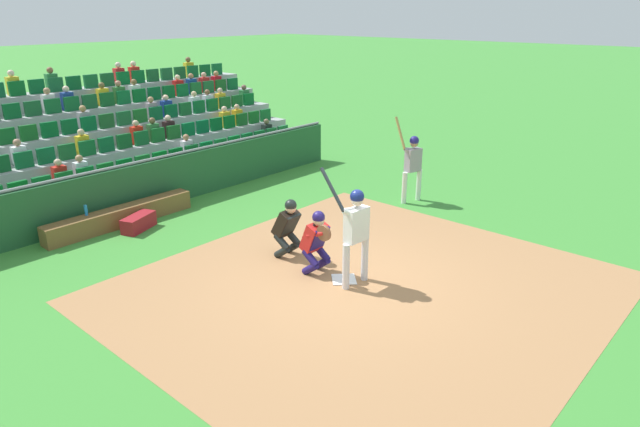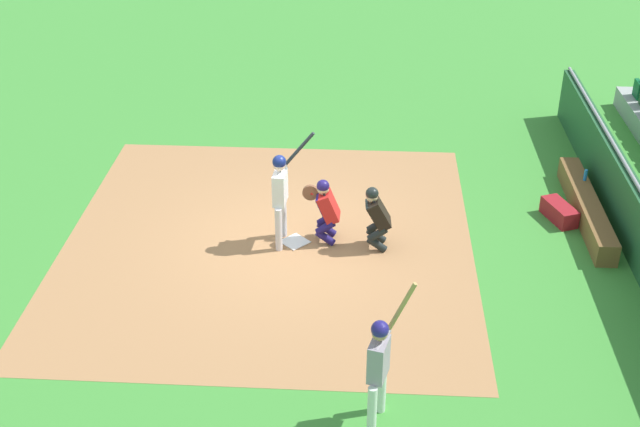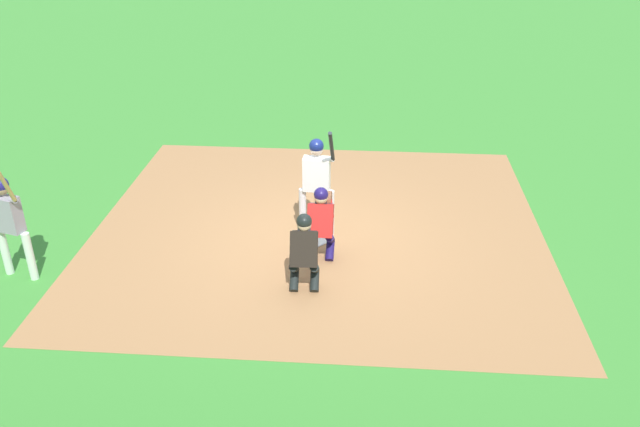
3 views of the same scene
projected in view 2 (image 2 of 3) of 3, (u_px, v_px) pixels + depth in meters
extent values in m
plane|color=#3D8C34|center=(295.00, 242.00, 15.90)|extent=(160.00, 160.00, 0.00)
cube|color=#A6764B|center=(268.00, 241.00, 15.92)|extent=(8.19, 7.70, 0.01)
cube|color=white|center=(295.00, 242.00, 15.89)|extent=(0.62, 0.62, 0.02)
cylinder|color=silver|center=(279.00, 230.00, 15.47)|extent=(0.14, 0.14, 0.87)
cylinder|color=silver|center=(283.00, 216.00, 15.90)|extent=(0.14, 0.14, 0.87)
cube|color=silver|center=(280.00, 188.00, 15.31)|extent=(0.48, 0.25, 0.61)
sphere|color=beige|center=(279.00, 165.00, 15.08)|extent=(0.22, 0.22, 0.22)
sphere|color=navy|center=(279.00, 162.00, 15.05)|extent=(0.25, 0.25, 0.25)
cylinder|color=silver|center=(282.00, 172.00, 15.21)|extent=(0.50, 0.18, 0.14)
cylinder|color=silver|center=(283.00, 167.00, 15.37)|extent=(0.18, 0.15, 0.13)
cylinder|color=#1D2429|center=(299.00, 149.00, 15.21)|extent=(0.09, 0.58, 0.70)
sphere|color=black|center=(285.00, 165.00, 15.40)|extent=(0.06, 0.06, 0.06)
cylinder|color=#1E1455|center=(325.00, 238.00, 15.76)|extent=(0.15, 0.39, 0.34)
cylinder|color=#1E1455|center=(325.00, 227.00, 15.65)|extent=(0.15, 0.39, 0.33)
cylinder|color=#1E1455|center=(327.00, 229.00, 16.04)|extent=(0.15, 0.39, 0.34)
cylinder|color=#1E1455|center=(327.00, 219.00, 15.93)|extent=(0.15, 0.39, 0.33)
cube|color=red|center=(329.00, 206.00, 15.60)|extent=(0.43, 0.44, 0.60)
cube|color=#1E1455|center=(322.00, 206.00, 15.61)|extent=(0.39, 0.23, 0.45)
sphere|color=#CEB284|center=(323.00, 189.00, 15.43)|extent=(0.22, 0.22, 0.22)
cube|color=black|center=(323.00, 189.00, 15.43)|extent=(0.20, 0.12, 0.20)
sphere|color=#1E1455|center=(323.00, 186.00, 15.40)|extent=(0.24, 0.24, 0.24)
cylinder|color=brown|center=(311.00, 193.00, 15.63)|extent=(0.08, 0.30, 0.30)
cylinder|color=red|center=(320.00, 195.00, 15.67)|extent=(0.14, 0.40, 0.22)
cylinder|color=black|center=(377.00, 244.00, 15.55)|extent=(0.15, 0.39, 0.34)
cylinder|color=black|center=(377.00, 234.00, 15.44)|extent=(0.15, 0.39, 0.33)
cylinder|color=black|center=(376.00, 235.00, 15.83)|extent=(0.15, 0.39, 0.34)
cylinder|color=black|center=(377.00, 225.00, 15.72)|extent=(0.15, 0.39, 0.33)
cube|color=black|center=(379.00, 213.00, 15.41)|extent=(0.44, 0.49, 0.60)
cube|color=black|center=(372.00, 213.00, 15.41)|extent=(0.39, 0.28, 0.43)
sphere|color=tan|center=(372.00, 196.00, 15.24)|extent=(0.22, 0.22, 0.22)
cube|color=black|center=(372.00, 196.00, 15.24)|extent=(0.20, 0.14, 0.19)
sphere|color=black|center=(372.00, 194.00, 15.20)|extent=(0.24, 0.24, 0.24)
cube|color=#20532E|center=(635.00, 224.00, 15.31)|extent=(12.68, 0.24, 1.21)
cube|color=brown|center=(586.00, 208.00, 16.60)|extent=(3.61, 0.40, 0.44)
cylinder|color=#1F79C2|center=(585.00, 175.00, 17.08)|extent=(0.07, 0.07, 0.24)
cube|color=maroon|center=(559.00, 212.00, 16.55)|extent=(0.93, 0.65, 0.35)
cylinder|color=silver|center=(372.00, 412.00, 11.38)|extent=(0.16, 0.16, 0.83)
cylinder|color=silver|center=(382.00, 388.00, 11.78)|extent=(0.16, 0.16, 0.83)
cube|color=gray|center=(379.00, 359.00, 11.23)|extent=(0.46, 0.32, 0.59)
sphere|color=#A77F5E|center=(380.00, 333.00, 11.00)|extent=(0.21, 0.21, 0.21)
sphere|color=navy|center=(380.00, 329.00, 10.97)|extent=(0.24, 0.24, 0.24)
cylinder|color=gray|center=(382.00, 341.00, 11.12)|extent=(0.45, 0.25, 0.14)
cylinder|color=gray|center=(385.00, 333.00, 11.26)|extent=(0.17, 0.17, 0.13)
cylinder|color=tan|center=(402.00, 307.00, 11.07)|extent=(0.09, 0.38, 0.81)
sphere|color=black|center=(388.00, 330.00, 11.28)|extent=(0.06, 0.06, 0.06)
cube|color=#09572A|center=(638.00, 89.00, 20.76)|extent=(0.44, 0.10, 0.42)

